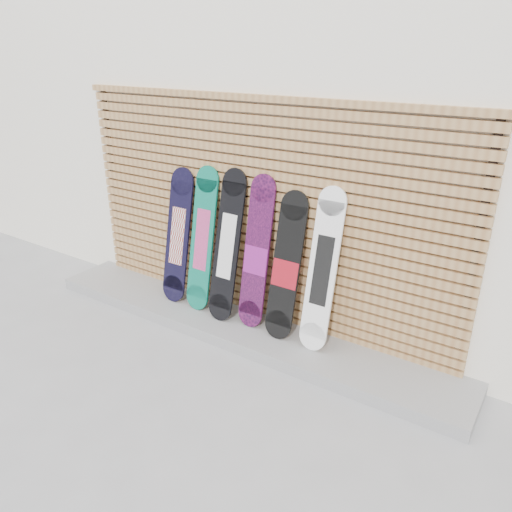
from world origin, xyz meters
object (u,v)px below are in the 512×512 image
object	(u,v)px
snowboard_1	(202,240)
snowboard_3	(257,254)
snowboard_2	(227,246)
snowboard_5	(322,271)
snowboard_0	(178,236)
snowboard_4	(286,268)

from	to	relation	value
snowboard_1	snowboard_3	distance (m)	0.66
snowboard_2	snowboard_5	world-z (taller)	snowboard_2
snowboard_1	snowboard_5	bearing A→B (deg)	-0.08
snowboard_0	snowboard_1	distance (m)	0.33
snowboard_2	snowboard_3	world-z (taller)	snowboard_2
snowboard_1	snowboard_2	xyz separation A→B (m)	(0.33, -0.02, 0.01)
snowboard_2	snowboard_3	size ratio (longest dim) A/B	1.01
snowboard_2	snowboard_3	distance (m)	0.33
snowboard_4	snowboard_5	bearing A→B (deg)	1.32
snowboard_1	snowboard_5	size ratio (longest dim) A/B	1.00
snowboard_2	snowboard_5	distance (m)	1.03
snowboard_0	snowboard_2	xyz separation A→B (m)	(0.67, -0.02, 0.04)
snowboard_2	snowboard_3	bearing A→B (deg)	5.60
snowboard_1	snowboard_4	world-z (taller)	snowboard_1
snowboard_4	snowboard_3	bearing A→B (deg)	176.80
snowboard_1	snowboard_2	size ratio (longest dim) A/B	0.99
snowboard_3	snowboard_5	distance (m)	0.70
snowboard_5	snowboard_0	bearing A→B (deg)	179.97
snowboard_3	snowboard_5	bearing A→B (deg)	-0.87
snowboard_2	snowboard_4	xyz separation A→B (m)	(0.67, 0.01, -0.07)
snowboard_3	snowboard_4	world-z (taller)	snowboard_3
snowboard_2	snowboard_5	xyz separation A→B (m)	(1.03, 0.02, -0.01)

